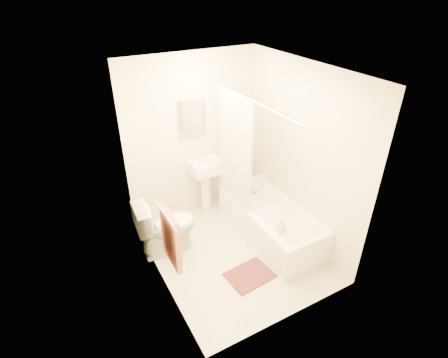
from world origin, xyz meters
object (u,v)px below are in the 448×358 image
toilet (166,226)px  soap_bottle (281,226)px  sink (206,183)px  bathtub (270,221)px  bath_mat (250,275)px

toilet → soap_bottle: 1.48m
toilet → sink: size_ratio=0.84×
bathtub → bath_mat: (-0.68, -0.54, -0.23)m
bathtub → bath_mat: size_ratio=3.05×
sink → bath_mat: bearing=-99.3°
toilet → bath_mat: toilet is taller
bathtub → bath_mat: 0.90m
toilet → sink: 1.08m
toilet → bath_mat: (0.70, -0.95, -0.38)m
toilet → soap_bottle: toilet is taller
toilet → bath_mat: bearing=-139.6°
sink → bath_mat: size_ratio=1.70×
toilet → sink: (0.88, 0.61, 0.08)m
sink → bathtub: 1.15m
soap_bottle → bathtub: bearing=66.3°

